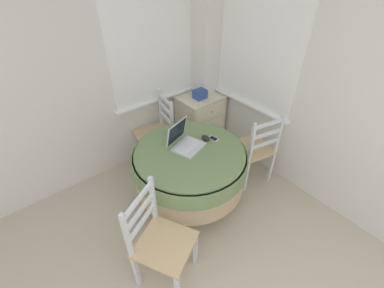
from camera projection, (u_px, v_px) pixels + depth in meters
corner_room_shell at (212, 93)px, 2.28m from camera, size 4.43×4.88×2.55m
round_dining_table at (190, 165)px, 2.61m from camera, size 1.15×1.15×0.72m
laptop at (184, 142)px, 2.54m from camera, size 0.37×0.37×0.25m
computer_mouse at (206, 138)px, 2.63m from camera, size 0.07×0.10×0.05m
cell_phone at (214, 139)px, 2.66m from camera, size 0.08×0.12×0.01m
dining_chair_near_back_window at (157, 133)px, 3.23m from camera, size 0.49×0.49×0.94m
dining_chair_near_right_window at (254, 149)px, 2.96m from camera, size 0.50×0.50×0.94m
dining_chair_camera_near at (160, 241)px, 2.02m from camera, size 0.57×0.57×0.94m
corner_cabinet at (200, 120)px, 3.63m from camera, size 0.58×0.48×0.74m
storage_box at (200, 94)px, 3.32m from camera, size 0.16×0.13×0.11m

